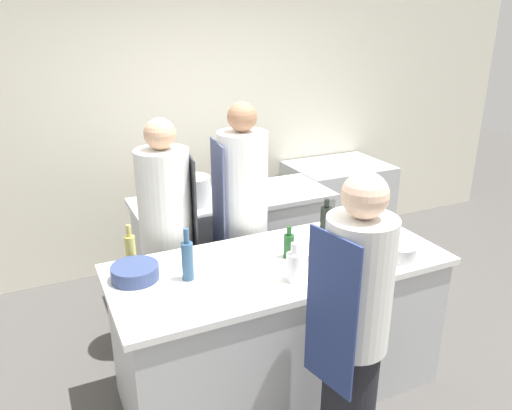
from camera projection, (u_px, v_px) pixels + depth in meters
The scene contains 18 objects.
ground_plane at pixel (278, 385), 3.37m from camera, with size 16.00×16.00×0.00m, color #4C4947.
wall_back at pixel (176, 123), 4.68m from camera, with size 8.00×0.06×2.80m.
prep_counter at pixel (279, 326), 3.21m from camera, with size 2.07×0.88×0.93m.
pass_counter at pixel (234, 247), 4.32m from camera, with size 1.67×0.67×0.93m.
oven_range at pixel (337, 206), 5.28m from camera, with size 0.98×0.75×0.91m.
chef_at_prep_near at pixel (353, 332), 2.50m from camera, with size 0.38×0.36×1.69m.
chef_at_stove at pixel (168, 242), 3.46m from camera, with size 0.40×0.38×1.73m.
chef_at_pass_far at pixel (243, 225), 3.64m from camera, with size 0.38×0.37×1.80m.
bottle_olive_oil at pixel (326, 217), 3.51m from camera, with size 0.08×0.08×0.21m.
bottle_vinegar at pixel (188, 259), 2.80m from camera, with size 0.07×0.07×0.31m.
bottle_wine at pixel (289, 245), 3.07m from camera, with size 0.07×0.07×0.21m.
bottle_cooking_oil at pixel (294, 266), 2.80m from camera, with size 0.09×0.09×0.23m.
bottle_sauce at pixel (130, 249), 2.97m from camera, with size 0.06×0.06×0.26m.
bowl_mixing_large at pixel (401, 252), 3.06m from camera, with size 0.19×0.19×0.09m.
bowl_prep_small at pixel (326, 254), 3.06m from camera, with size 0.20×0.20×0.07m.
bowl_ceramic_blue at pixel (135, 272), 2.83m from camera, with size 0.27×0.27×0.08m.
cup at pixel (355, 233), 3.33m from camera, with size 0.08×0.08×0.10m.
stockpot at pixel (193, 190), 3.95m from camera, with size 0.28×0.28×0.22m.
Camera 1 is at (-1.29, -2.41, 2.33)m, focal length 35.00 mm.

